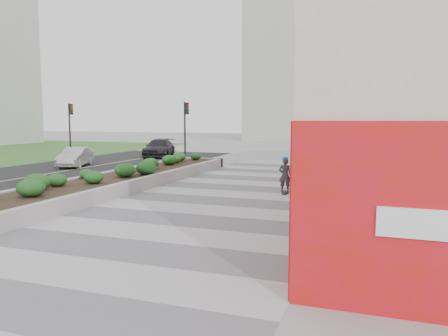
% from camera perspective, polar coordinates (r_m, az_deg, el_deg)
% --- Properties ---
extents(ground, '(160.00, 160.00, 0.00)m').
position_cam_1_polar(ground, '(11.65, -8.31, -8.71)').
color(ground, gray).
rests_on(ground, ground).
extents(walkway, '(8.00, 36.00, 0.01)m').
position_cam_1_polar(walkway, '(14.29, -2.66, -5.80)').
color(walkway, '#A8A8AD').
rests_on(walkway, ground).
extents(building, '(6.04, 24.08, 8.00)m').
position_cam_1_polar(building, '(19.01, 24.91, 8.68)').
color(building, beige).
rests_on(building, ground).
extents(planter, '(3.00, 18.00, 0.90)m').
position_cam_1_polar(planter, '(20.25, -12.86, -1.15)').
color(planter, '#9E9EA0').
rests_on(planter, ground).
extents(street, '(10.00, 40.00, 0.00)m').
position_cam_1_polar(street, '(24.39, -25.85, -1.36)').
color(street, black).
rests_on(street, ground).
extents(traffic_signal_near, '(0.33, 0.28, 4.20)m').
position_cam_1_polar(traffic_signal_near, '(30.15, -5.01, 5.87)').
color(traffic_signal_near, black).
rests_on(traffic_signal_near, ground).
extents(traffic_signal_far, '(0.33, 0.28, 4.20)m').
position_cam_1_polar(traffic_signal_far, '(34.60, -19.44, 5.60)').
color(traffic_signal_far, black).
rests_on(traffic_signal_far, ground).
extents(distant_bldg_north_l, '(16.00, 12.00, 20.00)m').
position_cam_1_polar(distant_bldg_north_l, '(66.11, 10.73, 12.35)').
color(distant_bldg_north_l, '#ADAAA3').
rests_on(distant_bldg_north_l, ground).
extents(manhole_cover, '(0.44, 0.44, 0.01)m').
position_cam_1_polar(manhole_cover, '(14.12, -0.78, -5.96)').
color(manhole_cover, '#595654').
rests_on(manhole_cover, ground).
extents(skateboarder, '(0.54, 0.74, 1.53)m').
position_cam_1_polar(skateboarder, '(17.84, 7.97, -0.91)').
color(skateboarder, beige).
rests_on(skateboarder, ground).
extents(car_silver, '(2.49, 3.97, 1.24)m').
position_cam_1_polar(car_silver, '(29.42, -18.83, 1.36)').
color(car_silver, silver).
rests_on(car_silver, ground).
extents(car_dark, '(3.26, 5.22, 1.41)m').
position_cam_1_polar(car_dark, '(35.73, -8.47, 2.61)').
color(car_dark, black).
rests_on(car_dark, ground).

